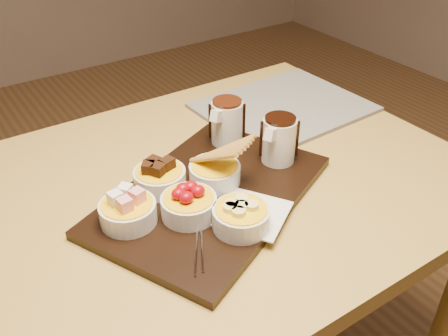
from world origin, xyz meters
TOP-DOWN VIEW (x-y plane):
  - dining_table at (0.00, 0.00)m, footprint 1.20×0.80m
  - serving_board at (0.04, -0.06)m, footprint 0.54×0.46m
  - napkin at (0.06, -0.15)m, footprint 0.17×0.17m
  - bowl_marshmallows at (-0.13, -0.05)m, footprint 0.10×0.10m
  - bowl_cake at (-0.04, 0.01)m, footprint 0.10×0.10m
  - bowl_strawberries at (-0.03, -0.09)m, footprint 0.10×0.10m
  - bowl_biscotti at (0.06, -0.03)m, footprint 0.10×0.10m
  - bowl_bananas at (0.02, -0.17)m, footprint 0.10×0.10m
  - pitcher_dark_chocolate at (0.21, -0.04)m, footprint 0.09×0.09m
  - pitcher_milk_chocolate at (0.17, 0.08)m, footprint 0.09×0.09m
  - fondue_skewers at (-0.03, -0.12)m, footprint 0.23×0.17m
  - newspaper at (0.39, 0.16)m, footprint 0.41×0.33m

SIDE VIEW (x-z plane):
  - dining_table at x=0.00m, z-range 0.28..1.03m
  - newspaper at x=0.39m, z-range 0.75..0.76m
  - serving_board at x=0.04m, z-range 0.75..0.77m
  - napkin at x=0.06m, z-range 0.77..0.77m
  - fondue_skewers at x=-0.03m, z-range 0.77..0.78m
  - bowl_marshmallows at x=-0.13m, z-range 0.77..0.81m
  - bowl_cake at x=-0.04m, z-range 0.77..0.81m
  - bowl_strawberries at x=-0.03m, z-range 0.77..0.81m
  - bowl_biscotti at x=0.06m, z-range 0.77..0.81m
  - bowl_bananas at x=0.02m, z-range 0.77..0.81m
  - pitcher_dark_chocolate at x=0.21m, z-range 0.77..0.86m
  - pitcher_milk_chocolate at x=0.17m, z-range 0.77..0.86m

